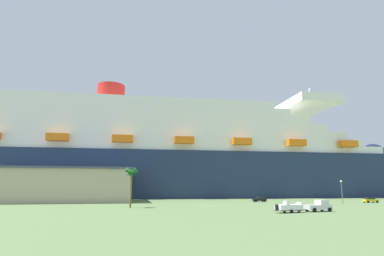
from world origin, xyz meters
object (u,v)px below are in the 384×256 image
Objects in this scene: small_boat_on_trailer at (292,207)px; parked_car_black_coupe at (260,199)px; cruise_ship at (176,158)px; palm_tree at (131,175)px; parked_car_yellow_taxi at (370,200)px; pickup_truck at (319,206)px; street_lamp at (342,188)px.

small_boat_on_trailer reaches higher than parked_car_black_coupe.
cruise_ship is 35.68× the size of small_boat_on_trailer.
palm_tree is 46.82m from parked_car_black_coupe.
parked_car_yellow_taxi is (71.39, 11.92, -6.61)m from palm_tree.
pickup_truck is 1.38× the size of parked_car_black_coupe.
street_lamp is 13.59m from parked_car_yellow_taxi.
palm_tree is (-18.94, -68.74, -10.16)m from cruise_ship.
cruise_ship is 27.36× the size of palm_tree.
street_lamp is at bearing 48.55° from pickup_truck.
cruise_ship is 53.31m from parked_car_black_coupe.
street_lamp is (59.06, 7.43, -3.06)m from palm_tree.
small_boat_on_trailer is 1.07× the size of street_lamp.
parked_car_black_coupe is at bearing 84.42° from pickup_truck.
small_boat_on_trailer is 0.77× the size of palm_tree.
cruise_ship is at bearing 74.59° from palm_tree.
street_lamp is (22.77, 25.79, 3.34)m from pickup_truck.
street_lamp is at bearing -39.47° from parked_car_black_coupe.
palm_tree is at bearing 153.17° from pickup_truck.
street_lamp is 1.54× the size of parked_car_black_coupe.
street_lamp reaches higher than pickup_truck.
palm_tree reaches higher than pickup_truck.
street_lamp is at bearing 43.09° from small_boat_on_trailer.
parked_car_yellow_taxi is (35.10, 30.27, -0.21)m from pickup_truck.
parked_car_black_coupe is at bearing 76.36° from small_boat_on_trailer.
cruise_ship reaches higher than palm_tree.
parked_car_black_coupe is at bearing -65.02° from cruise_ship.
street_lamp is at bearing -56.80° from cruise_ship.
parked_car_yellow_taxi is at bearing 40.78° from pickup_truck.
cruise_ship is at bearing 97.09° from small_boat_on_trailer.
parked_car_yellow_taxi is at bearing 9.48° from palm_tree.
cruise_ship reaches higher than street_lamp.
cruise_ship is 38.11× the size of street_lamp.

